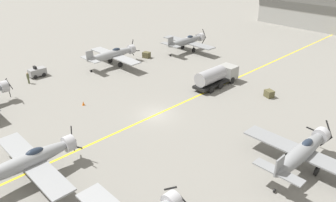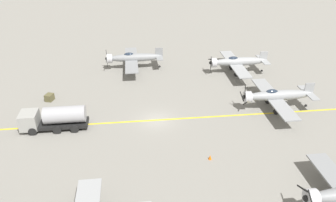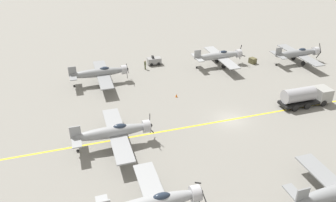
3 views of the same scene
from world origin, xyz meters
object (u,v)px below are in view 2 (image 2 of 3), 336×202
(supply_crate_mid_lane, at_px, (49,97))
(traffic_cone, at_px, (210,157))
(fuel_tanker, at_px, (54,118))
(airplane_mid_right, at_px, (133,58))
(airplane_near_right, at_px, (237,62))
(airplane_near_center, at_px, (276,96))

(supply_crate_mid_lane, xyz_separation_m, traffic_cone, (-15.81, -19.95, -0.22))
(fuel_tanker, distance_m, supply_crate_mid_lane, 8.02)
(traffic_cone, bearing_deg, airplane_mid_right, 16.22)
(airplane_mid_right, bearing_deg, airplane_near_right, -116.53)
(airplane_near_center, relative_size, fuel_tanker, 1.50)
(airplane_mid_right, bearing_deg, supply_crate_mid_lane, 116.36)
(airplane_mid_right, bearing_deg, airplane_near_center, -144.83)
(airplane_near_center, relative_size, airplane_mid_right, 1.00)
(traffic_cone, bearing_deg, airplane_near_right, -23.46)
(airplane_near_center, height_order, supply_crate_mid_lane, airplane_near_center)
(airplane_mid_right, xyz_separation_m, fuel_tanker, (-18.09, 10.12, -0.50))
(airplane_near_center, distance_m, supply_crate_mid_lane, 31.89)
(airplane_near_right, xyz_separation_m, traffic_cone, (-22.37, 9.71, -1.74))
(airplane_near_right, relative_size, airplane_mid_right, 1.00)
(supply_crate_mid_lane, bearing_deg, airplane_near_center, -100.84)
(fuel_tanker, bearing_deg, traffic_cone, -114.69)
(fuel_tanker, height_order, supply_crate_mid_lane, fuel_tanker)
(airplane_near_right, distance_m, supply_crate_mid_lane, 30.42)
(airplane_near_right, distance_m, fuel_tanker, 30.92)
(fuel_tanker, bearing_deg, supply_crate_mid_lane, 16.09)
(traffic_cone, bearing_deg, fuel_tanker, 65.31)
(airplane_near_right, height_order, fuel_tanker, airplane_near_right)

